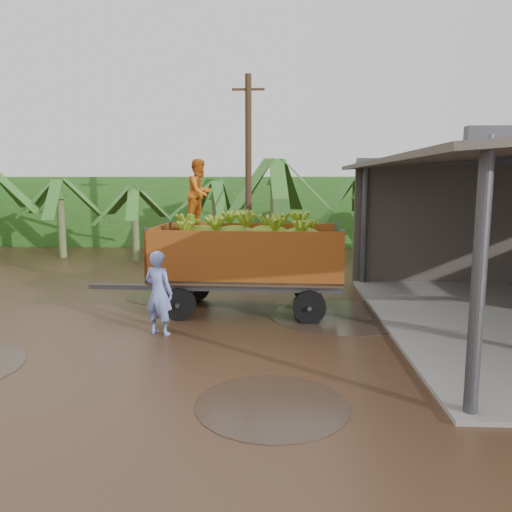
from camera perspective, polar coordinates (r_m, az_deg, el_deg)
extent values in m
plane|color=black|center=(11.44, -10.34, -8.80)|extent=(100.00, 100.00, 0.00)
cube|color=#2D661E|center=(27.06, -7.04, 5.14)|extent=(22.00, 3.00, 3.60)
cube|color=#47474C|center=(13.82, -14.85, -3.43)|extent=(1.91, 0.21, 0.13)
imported|color=#C86217|center=(13.17, -6.43, 7.22)|extent=(0.98, 1.05, 1.73)
imported|color=#788ADB|center=(11.25, -11.06, -4.14)|extent=(0.81, 0.67, 1.88)
cylinder|color=#47301E|center=(18.82, -0.87, 9.26)|extent=(0.24, 0.24, 7.23)
cube|color=#47301E|center=(19.11, -0.89, 18.51)|extent=(1.20, 0.08, 0.08)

